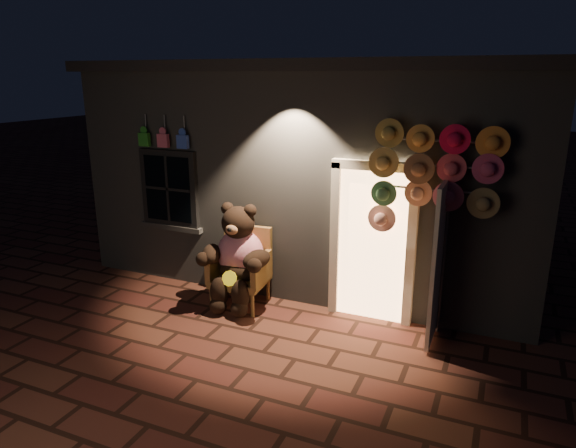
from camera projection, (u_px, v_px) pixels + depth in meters
The scene contains 5 objects.
ground at pixel (233, 345), 6.42m from camera, with size 60.00×60.00×0.00m, color #572F21.
shop_building at pixel (337, 160), 9.44m from camera, with size 7.30×5.95×3.51m.
wicker_armchair at pixel (242, 267), 7.47m from camera, with size 0.82×0.75×1.13m.
teddy_bear at pixel (238, 257), 7.28m from camera, with size 1.10×0.88×1.52m.
hat_rack at pixel (430, 172), 6.16m from camera, with size 1.54×0.22×2.72m.
Camera 1 is at (2.90, -4.99, 3.25)m, focal length 32.00 mm.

